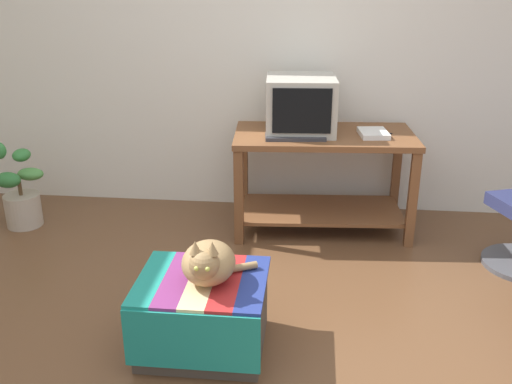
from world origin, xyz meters
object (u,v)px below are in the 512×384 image
tv_monitor (301,105)px  potted_plant (21,196)px  desk (323,165)px  cat (208,263)px  keyboard (295,137)px  ottoman_with_blanket (203,314)px  book (373,133)px

tv_monitor → potted_plant: (-2.00, -0.22, -0.67)m
desk → cat: desk is taller
keyboard → cat: (-0.35, -1.35, -0.24)m
potted_plant → tv_monitor: bearing=6.4°
tv_monitor → potted_plant: size_ratio=0.79×
keyboard → ottoman_with_blanket: size_ratio=0.65×
keyboard → potted_plant: 2.04m
desk → ottoman_with_blanket: (-0.58, -1.49, -0.29)m
desk → tv_monitor: size_ratio=2.57×
cat → potted_plant: size_ratio=0.56×
tv_monitor → cat: 1.64m
desk → potted_plant: size_ratio=2.04×
tv_monitor → ottoman_with_blanket: size_ratio=0.80×
cat → potted_plant: (-1.63, 1.32, -0.26)m
keyboard → book: (0.52, 0.13, 0.01)m
book → potted_plant: (-2.50, -0.17, -0.50)m
ottoman_with_blanket → cat: cat is taller
tv_monitor → keyboard: tv_monitor is taller
book → ottoman_with_blanket: book is taller
tv_monitor → cat: size_ratio=1.41×
keyboard → ottoman_with_blanket: (-0.39, -1.33, -0.53)m
ottoman_with_blanket → potted_plant: size_ratio=0.99×
keyboard → cat: bearing=-110.1°
tv_monitor → potted_plant: tv_monitor is taller
tv_monitor → book: size_ratio=2.06×
tv_monitor → ottoman_with_blanket: bearing=-108.9°
keyboard → potted_plant: keyboard is taller
tv_monitor → potted_plant: 2.12m
book → ottoman_with_blanket: 1.80m
desk → book: size_ratio=5.28×
desk → book: (0.33, -0.03, 0.24)m
tv_monitor → keyboard: (-0.02, -0.19, -0.17)m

